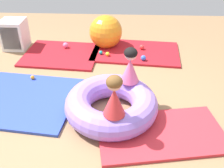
# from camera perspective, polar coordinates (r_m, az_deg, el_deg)

# --- Properties ---
(ground_plane) EXTENTS (8.00, 8.00, 0.00)m
(ground_plane) POSITION_cam_1_polar(r_m,az_deg,el_deg) (3.58, -2.35, -5.52)
(ground_plane) COLOR #93704C
(gym_mat_near_left) EXTENTS (1.63, 1.07, 0.04)m
(gym_mat_near_left) POSITION_cam_1_polar(r_m,az_deg,el_deg) (3.25, 10.70, -10.56)
(gym_mat_near_left) COLOR red
(gym_mat_near_left) RESTS_ON ground
(gym_mat_front) EXTENTS (1.86, 1.45, 0.04)m
(gym_mat_front) POSITION_cam_1_polar(r_m,az_deg,el_deg) (3.99, -20.59, -2.99)
(gym_mat_front) COLOR #2D47B7
(gym_mat_front) RESTS_ON ground
(gym_mat_far_right) EXTENTS (1.71, 1.16, 0.04)m
(gym_mat_far_right) POSITION_cam_1_polar(r_m,az_deg,el_deg) (5.04, 5.15, 7.02)
(gym_mat_far_right) COLOR #B21923
(gym_mat_far_right) RESTS_ON ground
(gym_mat_center_rear) EXTENTS (1.44, 1.19, 0.04)m
(gym_mat_center_rear) POSITION_cam_1_polar(r_m,az_deg,el_deg) (5.02, -11.04, 6.39)
(gym_mat_center_rear) COLOR #B21923
(gym_mat_center_rear) RESTS_ON ground
(inflatable_cushion) EXTENTS (1.21, 1.21, 0.34)m
(inflatable_cushion) POSITION_cam_1_polar(r_m,az_deg,el_deg) (3.39, -0.16, -4.46)
(inflatable_cushion) COLOR #9975EA
(inflatable_cushion) RESTS_ON ground
(child_in_red) EXTENTS (0.35, 0.35, 0.50)m
(child_in_red) POSITION_cam_1_polar(r_m,az_deg,el_deg) (2.82, 0.49, -2.70)
(child_in_red) COLOR red
(child_in_red) RESTS_ON inflatable_cushion
(child_in_pink) EXTENTS (0.28, 0.28, 0.49)m
(child_in_pink) POSITION_cam_1_polar(r_m,az_deg,el_deg) (3.42, 4.01, 4.09)
(child_in_pink) COLOR #E5608E
(child_in_pink) RESTS_ON inflatable_cushion
(play_ball_orange) EXTENTS (0.06, 0.06, 0.06)m
(play_ball_orange) POSITION_cam_1_polar(r_m,az_deg,el_deg) (4.30, -17.01, 1.39)
(play_ball_orange) COLOR orange
(play_ball_orange) RESTS_ON gym_mat_front
(play_ball_teal) EXTENTS (0.07, 0.07, 0.07)m
(play_ball_teal) POSITION_cam_1_polar(r_m,az_deg,el_deg) (4.88, -2.46, 6.90)
(play_ball_teal) COLOR teal
(play_ball_teal) RESTS_ON gym_mat_far_right
(play_ball_blue) EXTENTS (0.09, 0.09, 0.09)m
(play_ball_blue) POSITION_cam_1_polar(r_m,az_deg,el_deg) (4.69, 6.89, 5.70)
(play_ball_blue) COLOR blue
(play_ball_blue) RESTS_ON gym_mat_far_right
(play_ball_pink) EXTENTS (0.11, 0.11, 0.11)m
(play_ball_pink) POSITION_cam_1_polar(r_m,az_deg,el_deg) (5.20, -10.13, 8.37)
(play_ball_pink) COLOR pink
(play_ball_pink) RESTS_ON gym_mat_center_rear
(play_ball_green) EXTENTS (0.07, 0.07, 0.07)m
(play_ball_green) POSITION_cam_1_polar(r_m,az_deg,el_deg) (5.38, -1.96, 9.50)
(play_ball_green) COLOR green
(play_ball_green) RESTS_ON gym_mat_far_right
(play_ball_red) EXTENTS (0.09, 0.09, 0.09)m
(play_ball_red) POSITION_cam_1_polar(r_m,az_deg,el_deg) (5.09, 6.57, 8.03)
(play_ball_red) COLOR red
(play_ball_red) RESTS_ON gym_mat_far_right
(play_ball_yellow) EXTENTS (0.08, 0.08, 0.08)m
(play_ball_yellow) POSITION_cam_1_polar(r_m,az_deg,el_deg) (4.82, -0.98, 6.59)
(play_ball_yellow) COLOR yellow
(play_ball_yellow) RESTS_ON gym_mat_far_right
(exercise_ball_large) EXTENTS (0.64, 0.64, 0.64)m
(exercise_ball_large) POSITION_cam_1_polar(r_m,az_deg,el_deg) (5.15, -1.38, 11.37)
(exercise_ball_large) COLOR orange
(exercise_ball_large) RESTS_ON ground
(storage_cube) EXTENTS (0.44, 0.44, 0.56)m
(storage_cube) POSITION_cam_1_polar(r_m,az_deg,el_deg) (5.46, -20.65, 10.07)
(storage_cube) COLOR white
(storage_cube) RESTS_ON ground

